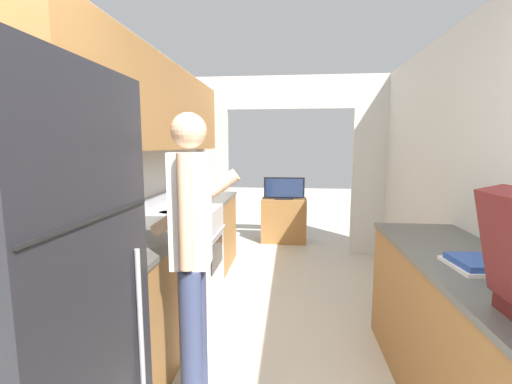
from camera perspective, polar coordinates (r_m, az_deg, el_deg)
wall_left at (r=2.83m, az=-21.78°, el=6.92°), size 0.38×6.70×2.50m
wall_far_with_doorway at (r=4.88m, az=5.57°, el=6.60°), size 3.06×0.06×2.50m
counter_left at (r=3.32m, az=-13.30°, el=-11.53°), size 0.62×3.20×0.91m
counter_right at (r=2.33m, az=32.82°, el=-21.23°), size 0.62×2.06×0.91m
refrigerator at (r=1.59m, az=-35.77°, el=-17.39°), size 0.75×0.74×1.81m
range_oven at (r=3.61m, az=-11.50°, el=-9.86°), size 0.66×0.73×1.05m
person at (r=2.02m, az=-10.66°, el=-10.03°), size 0.55×0.40×1.72m
book_stack at (r=2.12m, az=32.60°, el=-10.05°), size 0.25×0.31×0.05m
tv_cabinet at (r=5.57m, az=4.67°, el=-4.69°), size 0.71×0.42×0.70m
television at (r=5.44m, az=4.72°, el=0.57°), size 0.64×0.16×0.35m
knife at (r=3.99m, az=-10.85°, el=-1.40°), size 0.07×0.33×0.02m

